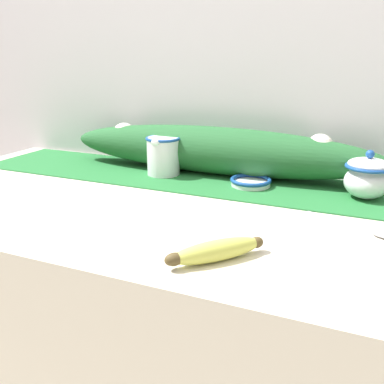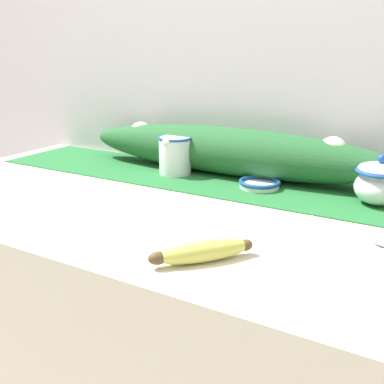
{
  "view_description": "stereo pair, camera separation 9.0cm",
  "coord_description": "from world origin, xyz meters",
  "views": [
    {
      "loc": [
        0.41,
        -0.84,
        1.25
      ],
      "look_at": [
        0.07,
        -0.05,
        0.97
      ],
      "focal_mm": 40.0,
      "sensor_mm": 36.0,
      "label": 1
    },
    {
      "loc": [
        0.49,
        -0.8,
        1.25
      ],
      "look_at": [
        0.07,
        -0.05,
        0.97
      ],
      "focal_mm": 40.0,
      "sensor_mm": 36.0,
      "label": 2
    }
  ],
  "objects": [
    {
      "name": "back_wall",
      "position": [
        0.0,
        0.37,
        1.2
      ],
      "size": [
        2.29,
        0.04,
        2.4
      ],
      "primitive_type": "cube",
      "color": "silver",
      "rests_on": "ground_plane"
    },
    {
      "name": "sugar_bowl",
      "position": [
        0.41,
        0.2,
        0.98
      ],
      "size": [
        0.11,
        0.11,
        0.12
      ],
      "color": "white",
      "rests_on": "countertop"
    },
    {
      "name": "countertop",
      "position": [
        0.0,
        0.0,
        0.46
      ],
      "size": [
        1.49,
        0.71,
        0.92
      ],
      "primitive_type": "cube",
      "color": "beige",
      "rests_on": "ground_plane"
    },
    {
      "name": "cream_pitcher",
      "position": [
        -0.13,
        0.21,
        0.98
      ],
      "size": [
        0.1,
        0.12,
        0.11
      ],
      "color": "white",
      "rests_on": "countertop"
    },
    {
      "name": "table_runner",
      "position": [
        0.0,
        0.2,
        0.93
      ],
      "size": [
        1.37,
        0.28,
        0.0
      ],
      "primitive_type": "cube",
      "color": "#236B33",
      "rests_on": "countertop"
    },
    {
      "name": "spoon",
      "position": [
        0.43,
        -0.01,
        0.93
      ],
      "size": [
        0.18,
        0.11,
        0.01
      ],
      "rotation": [
        0.0,
        0.0,
        -0.5
      ],
      "color": "#B7B7BC",
      "rests_on": "countertop"
    },
    {
      "name": "banana",
      "position": [
        0.19,
        -0.24,
        0.94
      ],
      "size": [
        0.14,
        0.15,
        0.04
      ],
      "rotation": [
        0.0,
        0.0,
        0.84
      ],
      "color": "#CCD156",
      "rests_on": "countertop"
    },
    {
      "name": "poinsettia_garland",
      "position": [
        -0.0,
        0.28,
        0.99
      ],
      "size": [
        0.93,
        0.15,
        0.13
      ],
      "color": "#235B2D",
      "rests_on": "countertop"
    },
    {
      "name": "small_dish",
      "position": [
        0.13,
        0.19,
        0.94
      ],
      "size": [
        0.11,
        0.11,
        0.02
      ],
      "color": "white",
      "rests_on": "countertop"
    }
  ]
}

